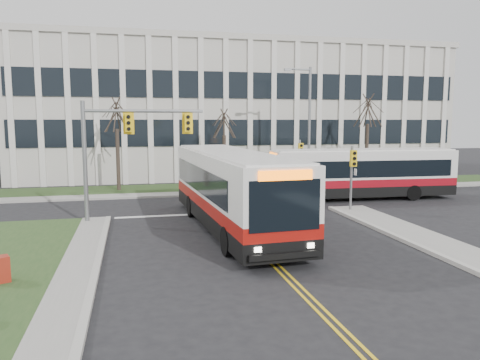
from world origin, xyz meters
name	(u,v)px	position (x,y,z in m)	size (l,w,h in m)	color
ground	(263,253)	(0.00, 0.00, 0.00)	(120.00, 120.00, 0.00)	black
sidewalk_west	(57,320)	(-7.00, -5.00, 0.07)	(1.20, 26.00, 0.14)	#9E9B93
sidewalk_cross	(272,191)	(5.00, 15.20, 0.07)	(44.00, 1.60, 0.14)	#9E9B93
building_lawn	(262,186)	(5.00, 18.00, 0.06)	(44.00, 5.00, 0.12)	#2A461E
office_building	(231,113)	(5.00, 30.00, 6.00)	(40.00, 16.00, 12.00)	#B7B3A9
mast_arm_signal	(119,140)	(-5.62, 7.16, 4.26)	(6.11, 0.38, 6.20)	slate
signal_pole_near	(352,169)	(7.20, 6.90, 2.50)	(0.34, 0.39, 3.80)	slate
signal_pole_far	(300,157)	(7.20, 15.40, 2.50)	(0.34, 0.39, 3.80)	slate
streetlight	(307,121)	(8.03, 16.20, 5.19)	(2.15, 0.25, 9.20)	slate
directory_sign	(232,174)	(2.50, 17.50, 1.17)	(1.50, 0.12, 2.00)	slate
tree_left	(117,116)	(-6.00, 18.00, 5.51)	(1.80, 1.80, 7.70)	#42352B
tree_mid	(224,125)	(2.00, 18.20, 4.88)	(1.80, 1.80, 6.82)	#42352B
tree_right	(368,112)	(14.00, 18.00, 5.91)	(1.80, 1.80, 8.25)	#42352B
bus_main	(232,191)	(-0.35, 4.35, 1.83)	(2.98, 13.74, 3.66)	silver
bus_cross	(362,175)	(9.95, 10.93, 1.63)	(2.65, 12.24, 3.27)	silver
newspaper_box_red	(1,271)	(-9.14, -1.70, 0.47)	(0.50, 0.45, 0.95)	maroon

